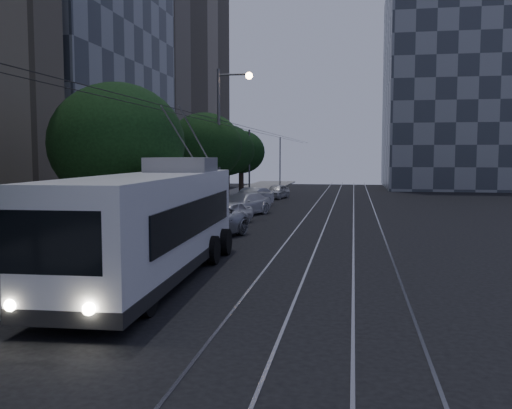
{
  "coord_description": "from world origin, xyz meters",
  "views": [
    {
      "loc": [
        3.24,
        -16.54,
        3.94
      ],
      "look_at": [
        -0.35,
        4.4,
        2.08
      ],
      "focal_mm": 40.0,
      "sensor_mm": 36.0,
      "label": 1
    }
  ],
  "objects_px": {
    "trolleybus": "(154,223)",
    "car_white_c": "(252,198)",
    "car_white_d": "(277,191)",
    "car_white_a": "(227,213)",
    "car_white_b": "(242,204)",
    "streetlamp_far": "(225,128)",
    "pickup_silver": "(202,223)"
  },
  "relations": [
    {
      "from": "trolleybus",
      "to": "car_white_c",
      "type": "height_order",
      "value": "trolleybus"
    },
    {
      "from": "trolleybus",
      "to": "car_white_d",
      "type": "distance_m",
      "value": 33.74
    },
    {
      "from": "car_white_a",
      "to": "car_white_b",
      "type": "xyz_separation_m",
      "value": [
        -0.14,
        4.98,
        0.08
      ]
    },
    {
      "from": "trolleybus",
      "to": "streetlamp_far",
      "type": "distance_m",
      "value": 18.67
    },
    {
      "from": "car_white_b",
      "to": "streetlamp_far",
      "type": "relative_size",
      "value": 0.54
    },
    {
      "from": "trolleybus",
      "to": "streetlamp_far",
      "type": "relative_size",
      "value": 1.39
    },
    {
      "from": "trolleybus",
      "to": "car_white_c",
      "type": "xyz_separation_m",
      "value": [
        -1.33,
        24.86,
        -1.05
      ]
    },
    {
      "from": "trolleybus",
      "to": "car_white_c",
      "type": "relative_size",
      "value": 2.94
    },
    {
      "from": "car_white_b",
      "to": "car_white_d",
      "type": "xyz_separation_m",
      "value": [
        0.34,
        14.61,
        -0.09
      ]
    },
    {
      "from": "car_white_d",
      "to": "car_white_c",
      "type": "bearing_deg",
      "value": -83.26
    },
    {
      "from": "car_white_c",
      "to": "streetlamp_far",
      "type": "relative_size",
      "value": 0.47
    },
    {
      "from": "trolleybus",
      "to": "car_white_a",
      "type": "relative_size",
      "value": 3.37
    },
    {
      "from": "trolleybus",
      "to": "car_white_d",
      "type": "bearing_deg",
      "value": 88.72
    },
    {
      "from": "streetlamp_far",
      "to": "car_white_d",
      "type": "bearing_deg",
      "value": 85.48
    },
    {
      "from": "car_white_c",
      "to": "streetlamp_far",
      "type": "bearing_deg",
      "value": -74.39
    },
    {
      "from": "trolleybus",
      "to": "car_white_a",
      "type": "distance_m",
      "value": 14.2
    },
    {
      "from": "car_white_b",
      "to": "trolleybus",
      "type": "bearing_deg",
      "value": -64.68
    },
    {
      "from": "trolleybus",
      "to": "streetlamp_far",
      "type": "height_order",
      "value": "streetlamp_far"
    },
    {
      "from": "car_white_a",
      "to": "streetlamp_far",
      "type": "distance_m",
      "value": 6.5
    },
    {
      "from": "trolleybus",
      "to": "car_white_d",
      "type": "xyz_separation_m",
      "value": [
        -0.6,
        33.72,
        -1.13
      ]
    },
    {
      "from": "pickup_silver",
      "to": "streetlamp_far",
      "type": "bearing_deg",
      "value": 111.66
    },
    {
      "from": "pickup_silver",
      "to": "car_white_d",
      "type": "distance_m",
      "value": 25.26
    },
    {
      "from": "car_white_a",
      "to": "streetlamp_far",
      "type": "height_order",
      "value": "streetlamp_far"
    },
    {
      "from": "car_white_c",
      "to": "car_white_a",
      "type": "bearing_deg",
      "value": -67.32
    },
    {
      "from": "pickup_silver",
      "to": "trolleybus",
      "type": "bearing_deg",
      "value": -69.64
    },
    {
      "from": "car_white_b",
      "to": "car_white_c",
      "type": "xyz_separation_m",
      "value": [
        -0.39,
        5.75,
        -0.01
      ]
    },
    {
      "from": "car_white_a",
      "to": "car_white_b",
      "type": "bearing_deg",
      "value": 111.44
    },
    {
      "from": "pickup_silver",
      "to": "car_white_d",
      "type": "height_order",
      "value": "pickup_silver"
    },
    {
      "from": "car_white_a",
      "to": "car_white_d",
      "type": "relative_size",
      "value": 1.02
    },
    {
      "from": "car_white_b",
      "to": "car_white_d",
      "type": "bearing_deg",
      "value": 111.16
    },
    {
      "from": "streetlamp_far",
      "to": "car_white_a",
      "type": "bearing_deg",
      "value": -75.8
    },
    {
      "from": "streetlamp_far",
      "to": "car_white_b",
      "type": "bearing_deg",
      "value": 46.46
    }
  ]
}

